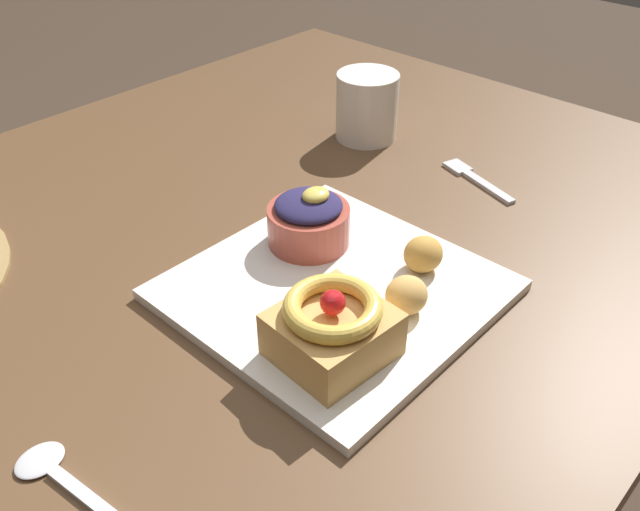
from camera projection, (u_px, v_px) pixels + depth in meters
dining_table at (215, 318)px, 0.82m from camera, size 1.36×0.95×0.73m
front_plate at (334, 290)px, 0.70m from camera, size 0.29×0.29×0.01m
cake_slice at (332, 328)px, 0.60m from camera, size 0.10×0.10×0.07m
berry_ramekin at (309, 220)px, 0.75m from camera, size 0.09×0.09×0.07m
fritter_front at (423, 254)px, 0.71m from camera, size 0.04×0.04×0.04m
fritter_middle at (406, 295)px, 0.66m from camera, size 0.04×0.04×0.04m
fork at (474, 178)px, 0.90m from camera, size 0.06×0.12×0.00m
spoon at (61, 477)px, 0.52m from camera, size 0.04×0.13×0.00m
coffee_mug at (367, 106)px, 0.98m from camera, size 0.09×0.09×0.10m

